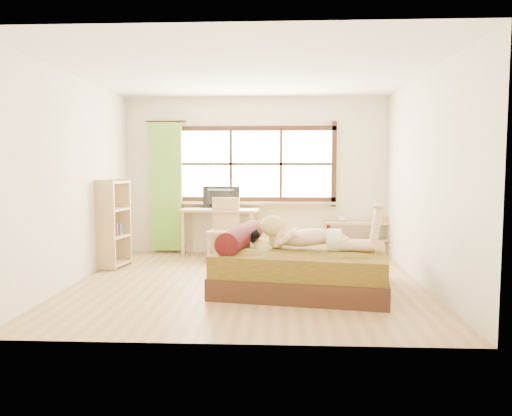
# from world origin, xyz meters

# --- Properties ---
(floor) EXTENTS (4.50, 4.50, 0.00)m
(floor) POSITION_xyz_m (0.00, 0.00, 0.00)
(floor) COLOR #9E754C
(floor) RESTS_ON ground
(ceiling) EXTENTS (4.50, 4.50, 0.00)m
(ceiling) POSITION_xyz_m (0.00, 0.00, 2.70)
(ceiling) COLOR white
(ceiling) RESTS_ON wall_back
(wall_back) EXTENTS (4.50, 0.00, 4.50)m
(wall_back) POSITION_xyz_m (0.00, 2.25, 1.35)
(wall_back) COLOR silver
(wall_back) RESTS_ON floor
(wall_front) EXTENTS (4.50, 0.00, 4.50)m
(wall_front) POSITION_xyz_m (0.00, -2.25, 1.35)
(wall_front) COLOR silver
(wall_front) RESTS_ON floor
(wall_left) EXTENTS (0.00, 4.50, 4.50)m
(wall_left) POSITION_xyz_m (-2.25, 0.00, 1.35)
(wall_left) COLOR silver
(wall_left) RESTS_ON floor
(wall_right) EXTENTS (0.00, 4.50, 4.50)m
(wall_right) POSITION_xyz_m (2.25, 0.00, 1.35)
(wall_right) COLOR silver
(wall_right) RESTS_ON floor
(window) EXTENTS (2.80, 0.16, 1.46)m
(window) POSITION_xyz_m (0.00, 2.22, 1.51)
(window) COLOR #FFEDBF
(window) RESTS_ON wall_back
(curtain) EXTENTS (0.55, 0.10, 2.20)m
(curtain) POSITION_xyz_m (-1.55, 2.13, 1.15)
(curtain) COLOR #5C9829
(curtain) RESTS_ON wall_back
(bed) EXTENTS (2.27, 1.94, 0.77)m
(bed) POSITION_xyz_m (0.66, -0.30, 0.28)
(bed) COLOR black
(bed) RESTS_ON floor
(woman) EXTENTS (1.47, 0.64, 0.61)m
(woman) POSITION_xyz_m (0.86, -0.36, 0.81)
(woman) COLOR beige
(woman) RESTS_ON bed
(kitten) EXTENTS (0.32, 0.17, 0.24)m
(kitten) POSITION_xyz_m (-0.01, -0.21, 0.63)
(kitten) COLOR black
(kitten) RESTS_ON bed
(desk) EXTENTS (1.34, 0.73, 0.80)m
(desk) POSITION_xyz_m (-0.59, 1.95, 0.69)
(desk) COLOR #A47A59
(desk) RESTS_ON floor
(monitor) EXTENTS (0.65, 0.16, 0.37)m
(monitor) POSITION_xyz_m (-0.59, 2.00, 0.98)
(monitor) COLOR black
(monitor) RESTS_ON desk
(chair) EXTENTS (0.50, 0.50, 1.00)m
(chair) POSITION_xyz_m (-0.48, 1.59, 0.56)
(chair) COLOR #A47A59
(chair) RESTS_ON floor
(pipe_shelf) EXTENTS (1.16, 0.32, 0.65)m
(pipe_shelf) POSITION_xyz_m (1.79, 2.07, 0.42)
(pipe_shelf) COLOR #A47A59
(pipe_shelf) RESTS_ON floor
(cup) EXTENTS (0.13, 0.13, 0.10)m
(cup) POSITION_xyz_m (1.47, 2.07, 0.62)
(cup) COLOR gray
(cup) RESTS_ON pipe_shelf
(book) EXTENTS (0.16, 0.21, 0.02)m
(book) POSITION_xyz_m (1.97, 2.07, 0.58)
(book) COLOR gray
(book) RESTS_ON pipe_shelf
(bookshelf) EXTENTS (0.40, 0.61, 1.31)m
(bookshelf) POSITION_xyz_m (-2.08, 0.90, 0.67)
(bookshelf) COLOR #A47A59
(bookshelf) RESTS_ON floor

